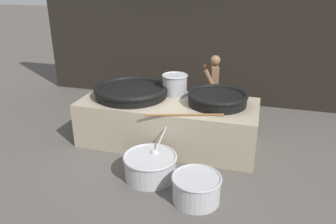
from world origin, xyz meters
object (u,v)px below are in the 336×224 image
stock_pot (175,84)px  prep_bowl_meat (196,187)px  giant_wok_near (131,91)px  giant_wok_far (217,98)px  prep_bowl_vegetables (150,165)px  cook (213,87)px

stock_pot → prep_bowl_meat: bearing=-66.9°
giant_wok_near → prep_bowl_meat: giant_wok_near is taller
stock_pot → giant_wok_far: bearing=-19.0°
giant_wok_near → stock_pot: bearing=23.0°
prep_bowl_vegetables → cook: bearing=75.7°
cook → prep_bowl_vegetables: (-0.65, -2.54, -0.64)m
stock_pot → cook: bearing=48.8°
giant_wok_far → prep_bowl_meat: size_ratio=1.52×
giant_wok_near → giant_wok_far: (1.76, 0.03, 0.01)m
stock_pot → cook: (0.69, 0.79, -0.26)m
cook → prep_bowl_vegetables: size_ratio=1.36×
stock_pot → prep_bowl_meat: (0.92, -2.16, -0.89)m
prep_bowl_meat → giant_wok_near: bearing=134.2°
stock_pot → giant_wok_near: bearing=-157.0°
prep_bowl_meat → cook: bearing=94.4°
stock_pot → prep_bowl_vegetables: size_ratio=0.45×
giant_wok_far → stock_pot: stock_pot is taller
giant_wok_far → stock_pot: bearing=161.0°
prep_bowl_vegetables → prep_bowl_meat: 0.97m
cook → prep_bowl_meat: bearing=81.9°
stock_pot → prep_bowl_meat: size_ratio=0.70×
giant_wok_near → giant_wok_far: 1.76m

